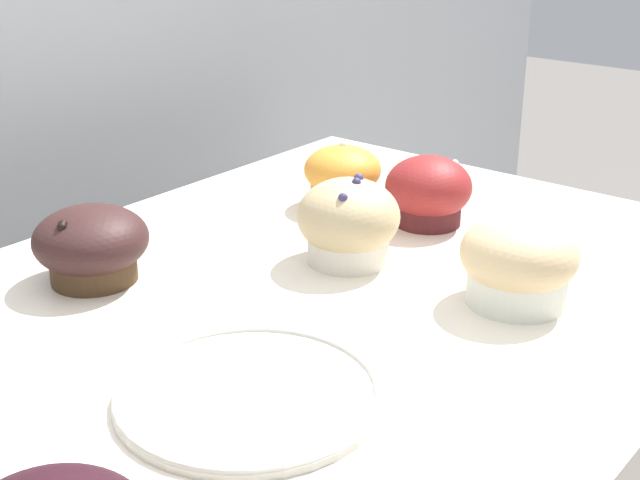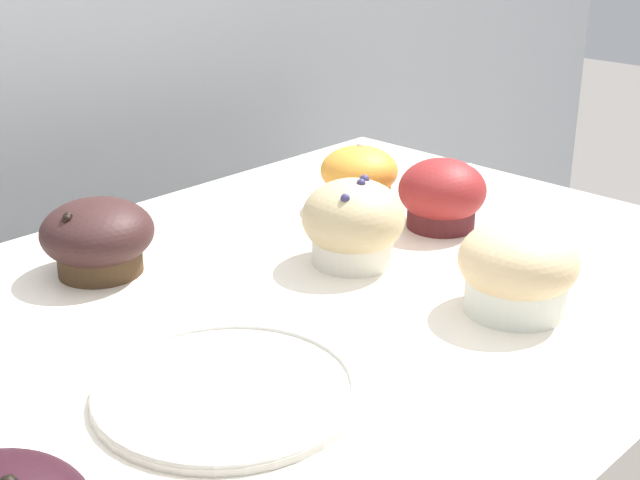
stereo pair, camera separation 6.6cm
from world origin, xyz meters
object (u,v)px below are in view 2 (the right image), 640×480
at_px(muffin_back_right, 442,195).
at_px(muffin_front_right, 518,269).
at_px(muffin_front_left, 359,177).
at_px(muffin_back_left, 353,224).
at_px(serving_plate, 226,389).
at_px(muffin_front_center, 98,237).

bearing_deg(muffin_back_right, muffin_front_right, -125.06).
height_order(muffin_front_left, muffin_front_right, muffin_front_right).
relative_size(muffin_back_left, serving_plate, 0.51).
xyz_separation_m(muffin_front_right, serving_plate, (-0.27, 0.08, -0.04)).
distance_m(muffin_back_left, muffin_back_right, 0.14).
bearing_deg(muffin_front_center, muffin_back_right, -26.75).
xyz_separation_m(muffin_back_left, serving_plate, (-0.25, -0.10, -0.04)).
height_order(muffin_front_right, serving_plate, muffin_front_right).
xyz_separation_m(muffin_back_right, muffin_front_right, (-0.12, -0.17, 0.00)).
bearing_deg(serving_plate, muffin_front_center, 76.73).
distance_m(muffin_front_center, serving_plate, 0.26).
relative_size(muffin_front_left, serving_plate, 0.45).
bearing_deg(muffin_front_right, muffin_front_center, 121.82).
bearing_deg(muffin_front_center, muffin_back_left, -40.47).
relative_size(muffin_back_left, muffin_front_right, 0.97).
distance_m(muffin_front_center, muffin_front_left, 0.32).
height_order(muffin_front_center, muffin_front_left, muffin_front_left).
bearing_deg(serving_plate, muffin_front_right, -16.10).
height_order(muffin_front_center, muffin_front_right, muffin_front_right).
xyz_separation_m(muffin_front_center, muffin_back_right, (0.33, -0.16, 0.00)).
bearing_deg(muffin_front_left, muffin_back_left, -140.51).
bearing_deg(muffin_back_left, muffin_front_right, -83.49).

